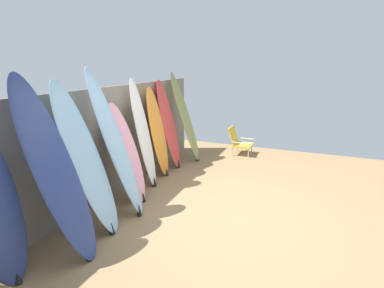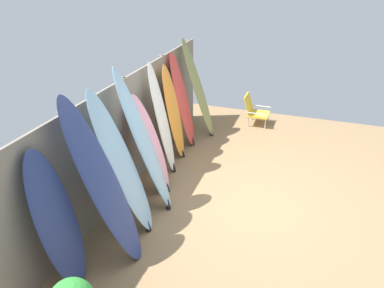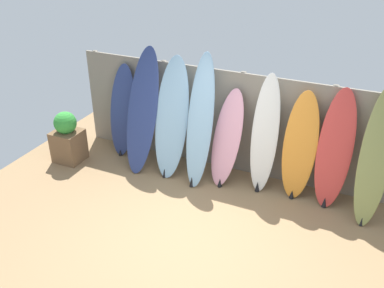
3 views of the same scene
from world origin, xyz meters
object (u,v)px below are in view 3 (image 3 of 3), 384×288
(surfboard_skyblue_3, at_px, (200,122))
(surfboard_olive_8, at_px, (376,158))
(surfboard_navy_1, at_px, (142,112))
(surfboard_red_7, at_px, (335,151))
(surfboard_white_5, at_px, (265,135))
(planter_box, at_px, (68,138))
(surfboard_skyblue_2, at_px, (172,119))
(surfboard_navy_0, at_px, (122,111))
(surfboard_pink_4, at_px, (227,139))
(surfboard_orange_6, at_px, (300,147))

(surfboard_skyblue_3, height_order, surfboard_olive_8, surfboard_skyblue_3)
(surfboard_navy_1, xyz_separation_m, surfboard_red_7, (3.20, 0.21, -0.13))
(surfboard_skyblue_3, xyz_separation_m, surfboard_white_5, (1.04, 0.17, -0.11))
(surfboard_skyblue_3, relative_size, planter_box, 2.23)
(surfboard_olive_8, bearing_deg, planter_box, -174.00)
(surfboard_skyblue_2, xyz_separation_m, surfboard_red_7, (2.66, 0.16, -0.08))
(surfboard_navy_0, relative_size, surfboard_red_7, 0.92)
(surfboard_navy_1, xyz_separation_m, surfboard_olive_8, (3.77, 0.08, -0.05))
(surfboard_navy_1, height_order, surfboard_white_5, surfboard_navy_1)
(surfboard_navy_0, bearing_deg, planter_box, -137.45)
(surfboard_skyblue_3, bearing_deg, surfboard_skyblue_2, 174.52)
(surfboard_skyblue_3, bearing_deg, surfboard_pink_4, 15.70)
(surfboard_navy_0, bearing_deg, surfboard_red_7, -0.48)
(surfboard_red_7, distance_m, surfboard_olive_8, 0.59)
(surfboard_navy_1, height_order, surfboard_orange_6, surfboard_navy_1)
(surfboard_skyblue_2, distance_m, surfboard_orange_6, 2.15)
(surfboard_navy_1, height_order, surfboard_pink_4, surfboard_navy_1)
(surfboard_orange_6, height_order, planter_box, surfboard_orange_6)
(surfboard_navy_0, bearing_deg, surfboard_orange_6, -0.83)
(surfboard_skyblue_2, height_order, surfboard_white_5, surfboard_skyblue_2)
(surfboard_skyblue_2, relative_size, surfboard_red_7, 1.08)
(planter_box, bearing_deg, surfboard_navy_1, 18.97)
(surfboard_white_5, bearing_deg, surfboard_orange_6, 1.97)
(surfboard_skyblue_3, relative_size, surfboard_pink_4, 1.35)
(surfboard_navy_0, bearing_deg, surfboard_pink_4, -3.26)
(surfboard_orange_6, bearing_deg, surfboard_skyblue_3, -173.14)
(surfboard_navy_0, relative_size, surfboard_olive_8, 0.85)
(surfboard_white_5, bearing_deg, surfboard_olive_8, -3.25)
(surfboard_olive_8, bearing_deg, surfboard_white_5, 176.75)
(planter_box, bearing_deg, surfboard_olive_8, 6.00)
(surfboard_skyblue_3, bearing_deg, surfboard_orange_6, 6.86)
(surfboard_red_7, bearing_deg, surfboard_skyblue_3, -174.37)
(surfboard_navy_0, xyz_separation_m, surfboard_red_7, (3.77, -0.03, 0.07))
(surfboard_navy_0, bearing_deg, surfboard_skyblue_2, -9.57)
(planter_box, bearing_deg, surfboard_pink_4, 11.46)
(surfboard_navy_1, distance_m, surfboard_orange_6, 2.70)
(surfboard_skyblue_2, distance_m, surfboard_red_7, 2.67)
(surfboard_navy_1, bearing_deg, surfboard_skyblue_3, -0.05)
(surfboard_navy_1, bearing_deg, surfboard_olive_8, 1.20)
(surfboard_orange_6, xyz_separation_m, surfboard_red_7, (0.51, 0.02, 0.05))
(surfboard_navy_1, xyz_separation_m, surfboard_pink_4, (1.52, 0.12, -0.25))
(surfboard_navy_1, xyz_separation_m, surfboard_skyblue_3, (1.09, -0.00, 0.02))
(surfboard_navy_0, bearing_deg, surfboard_skyblue_3, -8.23)
(surfboard_navy_1, bearing_deg, surfboard_white_5, 4.63)
(surfboard_pink_4, distance_m, surfboard_orange_6, 1.17)
(surfboard_navy_1, bearing_deg, surfboard_skyblue_2, 5.48)
(surfboard_pink_4, distance_m, surfboard_white_5, 0.63)
(surfboard_navy_1, relative_size, surfboard_skyblue_2, 1.05)
(surfboard_orange_6, bearing_deg, surfboard_navy_0, 179.17)
(surfboard_navy_1, relative_size, surfboard_olive_8, 1.05)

